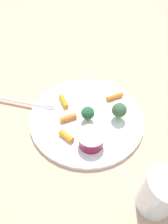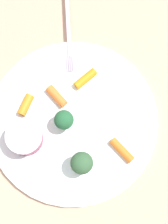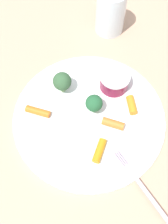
{
  "view_description": "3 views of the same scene",
  "coord_description": "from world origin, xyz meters",
  "px_view_note": "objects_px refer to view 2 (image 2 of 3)",
  "views": [
    {
      "loc": [
        0.18,
        -0.28,
        0.4
      ],
      "look_at": [
        -0.01,
        -0.0,
        0.02
      ],
      "focal_mm": 32.3,
      "sensor_mm": 36.0,
      "label": 1
    },
    {
      "loc": [
        0.12,
        0.06,
        0.58
      ],
      "look_at": [
        -0.02,
        0.01,
        0.02
      ],
      "focal_mm": 54.94,
      "sensor_mm": 36.0,
      "label": 2
    },
    {
      "loc": [
        -0.22,
        0.06,
        0.46
      ],
      "look_at": [
        0.0,
        0.01,
        0.03
      ],
      "focal_mm": 42.8,
      "sensor_mm": 36.0,
      "label": 3
    }
  ],
  "objects_px": {
    "sauce_cup": "(25,138)",
    "carrot_stick_1": "(57,96)",
    "carrot_stick_2": "(122,150)",
    "broccoli_floret_0": "(64,120)",
    "plate": "(73,120)",
    "carrot_stick_0": "(83,78)",
    "carrot_stick_3": "(26,105)",
    "broccoli_floret_1": "(82,163)",
    "fork": "(68,30)"
  },
  "relations": [
    {
      "from": "sauce_cup",
      "to": "carrot_stick_1",
      "type": "height_order",
      "value": "sauce_cup"
    },
    {
      "from": "carrot_stick_2",
      "to": "sauce_cup",
      "type": "bearing_deg",
      "value": -80.56
    },
    {
      "from": "carrot_stick_1",
      "to": "broccoli_floret_0",
      "type": "bearing_deg",
      "value": 33.52
    },
    {
      "from": "plate",
      "to": "carrot_stick_0",
      "type": "bearing_deg",
      "value": -176.6
    },
    {
      "from": "sauce_cup",
      "to": "carrot_stick_2",
      "type": "xyz_separation_m",
      "value": [
        -0.03,
        0.16,
        -0.01
      ]
    },
    {
      "from": "carrot_stick_3",
      "to": "broccoli_floret_1",
      "type": "bearing_deg",
      "value": 60.24
    },
    {
      "from": "broccoli_floret_1",
      "to": "fork",
      "type": "xyz_separation_m",
      "value": [
        -0.23,
        -0.09,
        -0.03
      ]
    },
    {
      "from": "plate",
      "to": "carrot_stick_2",
      "type": "xyz_separation_m",
      "value": [
        0.03,
        0.09,
        0.01
      ]
    },
    {
      "from": "carrot_stick_2",
      "to": "fork",
      "type": "distance_m",
      "value": 0.24
    },
    {
      "from": "broccoli_floret_1",
      "to": "carrot_stick_2",
      "type": "relative_size",
      "value": 1.02
    },
    {
      "from": "broccoli_floret_1",
      "to": "carrot_stick_1",
      "type": "relative_size",
      "value": 1.17
    },
    {
      "from": "plate",
      "to": "broccoli_floret_0",
      "type": "height_order",
      "value": "broccoli_floret_0"
    },
    {
      "from": "plate",
      "to": "broccoli_floret_1",
      "type": "xyz_separation_m",
      "value": [
        0.07,
        0.04,
        0.03
      ]
    },
    {
      "from": "plate",
      "to": "fork",
      "type": "xyz_separation_m",
      "value": [
        -0.16,
        -0.06,
        0.01
      ]
    },
    {
      "from": "plate",
      "to": "carrot_stick_2",
      "type": "relative_size",
      "value": 6.16
    },
    {
      "from": "carrot_stick_1",
      "to": "carrot_stick_2",
      "type": "bearing_deg",
      "value": 66.08
    },
    {
      "from": "carrot_stick_1",
      "to": "carrot_stick_2",
      "type": "relative_size",
      "value": 0.87
    },
    {
      "from": "carrot_stick_0",
      "to": "carrot_stick_1",
      "type": "relative_size",
      "value": 1.05
    },
    {
      "from": "sauce_cup",
      "to": "broccoli_floret_0",
      "type": "relative_size",
      "value": 1.39
    },
    {
      "from": "plate",
      "to": "carrot_stick_0",
      "type": "distance_m",
      "value": 0.07
    },
    {
      "from": "carrot_stick_0",
      "to": "fork",
      "type": "height_order",
      "value": "carrot_stick_0"
    },
    {
      "from": "plate",
      "to": "carrot_stick_0",
      "type": "relative_size",
      "value": 6.72
    },
    {
      "from": "broccoli_floret_1",
      "to": "carrot_stick_1",
      "type": "xyz_separation_m",
      "value": [
        -0.1,
        -0.07,
        -0.02
      ]
    },
    {
      "from": "fork",
      "to": "sauce_cup",
      "type": "bearing_deg",
      "value": -2.21
    },
    {
      "from": "carrot_stick_1",
      "to": "fork",
      "type": "xyz_separation_m",
      "value": [
        -0.13,
        -0.02,
        -0.01
      ]
    },
    {
      "from": "broccoli_floret_0",
      "to": "carrot_stick_1",
      "type": "bearing_deg",
      "value": -146.48
    },
    {
      "from": "sauce_cup",
      "to": "carrot_stick_3",
      "type": "relative_size",
      "value": 1.6
    },
    {
      "from": "broccoli_floret_1",
      "to": "carrot_stick_3",
      "type": "distance_m",
      "value": 0.14
    },
    {
      "from": "carrot_stick_0",
      "to": "carrot_stick_1",
      "type": "xyz_separation_m",
      "value": [
        0.04,
        -0.03,
        0.0
      ]
    },
    {
      "from": "carrot_stick_0",
      "to": "carrot_stick_3",
      "type": "height_order",
      "value": "same"
    },
    {
      "from": "carrot_stick_0",
      "to": "carrot_stick_2",
      "type": "xyz_separation_m",
      "value": [
        0.1,
        0.1,
        -0.0
      ]
    },
    {
      "from": "sauce_cup",
      "to": "fork",
      "type": "bearing_deg",
      "value": 177.79
    },
    {
      "from": "broccoli_floret_0",
      "to": "carrot_stick_2",
      "type": "bearing_deg",
      "value": 80.17
    },
    {
      "from": "plate",
      "to": "carrot_stick_1",
      "type": "bearing_deg",
      "value": -127.65
    },
    {
      "from": "carrot_stick_2",
      "to": "fork",
      "type": "bearing_deg",
      "value": -141.23
    },
    {
      "from": "carrot_stick_1",
      "to": "carrot_stick_2",
      "type": "height_order",
      "value": "carrot_stick_1"
    },
    {
      "from": "carrot_stick_1",
      "to": "fork",
      "type": "distance_m",
      "value": 0.13
    },
    {
      "from": "carrot_stick_2",
      "to": "carrot_stick_3",
      "type": "relative_size",
      "value": 1.27
    },
    {
      "from": "sauce_cup",
      "to": "carrot_stick_2",
      "type": "height_order",
      "value": "sauce_cup"
    },
    {
      "from": "plate",
      "to": "broccoli_floret_1",
      "type": "height_order",
      "value": "broccoli_floret_1"
    },
    {
      "from": "broccoli_floret_0",
      "to": "carrot_stick_2",
      "type": "relative_size",
      "value": 0.91
    },
    {
      "from": "plate",
      "to": "fork",
      "type": "relative_size",
      "value": 1.8
    },
    {
      "from": "sauce_cup",
      "to": "carrot_stick_0",
      "type": "bearing_deg",
      "value": 154.96
    },
    {
      "from": "plate",
      "to": "carrot_stick_3",
      "type": "distance_m",
      "value": 0.08
    },
    {
      "from": "broccoli_floret_0",
      "to": "carrot_stick_3",
      "type": "bearing_deg",
      "value": -97.62
    },
    {
      "from": "carrot_stick_0",
      "to": "carrot_stick_1",
      "type": "distance_m",
      "value": 0.06
    },
    {
      "from": "carrot_stick_2",
      "to": "carrot_stick_3",
      "type": "xyz_separation_m",
      "value": [
        -0.03,
        -0.18,
        0.0
      ]
    },
    {
      "from": "broccoli_floret_0",
      "to": "carrot_stick_0",
      "type": "distance_m",
      "value": 0.09
    },
    {
      "from": "broccoli_floret_0",
      "to": "broccoli_floret_1",
      "type": "height_order",
      "value": "broccoli_floret_1"
    },
    {
      "from": "broccoli_floret_1",
      "to": "carrot_stick_3",
      "type": "height_order",
      "value": "broccoli_floret_1"
    }
  ]
}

